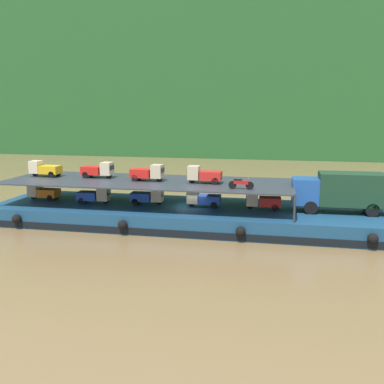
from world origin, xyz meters
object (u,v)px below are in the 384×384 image
(mini_truck_upper_stern, at_px, (45,169))
(mini_truck_upper_fore, at_px, (148,173))
(cargo_barge, at_px, (192,215))
(motorcycle_upper_port, at_px, (241,183))
(covered_lorry, at_px, (340,191))
(mini_truck_upper_mid, at_px, (98,170))
(mini_truck_lower_stern, at_px, (43,192))
(mini_truck_lower_aft, at_px, (94,195))
(mini_truck_lower_bow, at_px, (263,201))
(mini_truck_upper_bow, at_px, (204,175))
(mini_truck_lower_fore, at_px, (203,198))
(mini_truck_lower_mid, at_px, (148,196))

(mini_truck_upper_stern, height_order, mini_truck_upper_fore, same)
(cargo_barge, bearing_deg, motorcycle_upper_port, -28.42)
(covered_lorry, bearing_deg, mini_truck_upper_mid, 178.48)
(mini_truck_upper_mid, distance_m, motorcycle_upper_port, 13.03)
(mini_truck_lower_stern, xyz_separation_m, mini_truck_lower_aft, (5.06, -0.50, 0.00))
(mini_truck_upper_stern, height_order, mini_truck_upper_mid, same)
(mini_truck_lower_bow, height_order, mini_truck_upper_stern, mini_truck_upper_stern)
(mini_truck_lower_aft, height_order, mini_truck_upper_fore, mini_truck_upper_fore)
(mini_truck_lower_bow, bearing_deg, covered_lorry, 0.76)
(mini_truck_upper_fore, bearing_deg, mini_truck_upper_bow, -2.48)
(mini_truck_upper_mid, bearing_deg, mini_truck_lower_stern, -171.32)
(mini_truck_lower_bow, height_order, mini_truck_upper_bow, mini_truck_upper_bow)
(mini_truck_upper_stern, xyz_separation_m, mini_truck_upper_bow, (14.46, -0.68, 0.00))
(mini_truck_upper_fore, xyz_separation_m, mini_truck_upper_bow, (4.78, -0.21, 0.00))
(mini_truck_upper_stern, distance_m, mini_truck_upper_bow, 14.48)
(mini_truck_upper_stern, relative_size, mini_truck_upper_bow, 1.01)
(mini_truck_lower_fore, distance_m, mini_truck_lower_bow, 4.82)
(mini_truck_upper_bow, xyz_separation_m, motorcycle_upper_port, (3.16, -2.10, -0.26))
(cargo_barge, relative_size, covered_lorry, 4.20)
(mini_truck_lower_mid, bearing_deg, mini_truck_lower_fore, -0.03)
(mini_truck_upper_bow, bearing_deg, covered_lorry, 2.19)
(mini_truck_lower_stern, xyz_separation_m, mini_truck_upper_mid, (4.95, 0.75, 2.00))
(covered_lorry, distance_m, mini_truck_upper_bow, 10.63)
(mini_truck_lower_fore, bearing_deg, cargo_barge, -175.85)
(mini_truck_lower_stern, distance_m, mini_truck_upper_mid, 5.39)
(covered_lorry, xyz_separation_m, motorcycle_upper_port, (-7.42, -2.50, 0.74))
(motorcycle_upper_port, bearing_deg, mini_truck_lower_fore, 144.52)
(mini_truck_lower_stern, height_order, mini_truck_upper_stern, mini_truck_upper_stern)
(cargo_barge, xyz_separation_m, mini_truck_upper_stern, (-13.45, 0.52, 3.44))
(mini_truck_upper_bow, relative_size, motorcycle_upper_port, 1.44)
(mini_truck_lower_stern, bearing_deg, covered_lorry, 0.51)
(mini_truck_upper_stern, distance_m, mini_truck_upper_mid, 4.96)
(mini_truck_upper_fore, height_order, mini_truck_upper_bow, same)
(mini_truck_lower_mid, bearing_deg, mini_truck_lower_aft, -173.14)
(cargo_barge, height_order, mini_truck_lower_mid, mini_truck_lower_mid)
(mini_truck_lower_aft, distance_m, mini_truck_lower_mid, 4.59)
(covered_lorry, height_order, mini_truck_lower_stern, covered_lorry)
(mini_truck_lower_stern, height_order, motorcycle_upper_port, motorcycle_upper_port)
(mini_truck_upper_fore, bearing_deg, mini_truck_lower_bow, 0.72)
(mini_truck_upper_bow, bearing_deg, mini_truck_upper_stern, 177.31)
(cargo_barge, bearing_deg, mini_truck_upper_stern, 177.79)
(mini_truck_lower_aft, xyz_separation_m, mini_truck_upper_mid, (-0.11, 1.26, 2.00))
(covered_lorry, distance_m, mini_truck_lower_mid, 15.45)
(mini_truck_lower_mid, relative_size, mini_truck_upper_stern, 1.00)
(covered_lorry, bearing_deg, mini_truck_lower_stern, -179.49)
(mini_truck_lower_aft, distance_m, mini_truck_upper_stern, 5.53)
(motorcycle_upper_port, bearing_deg, mini_truck_upper_bow, 146.44)
(mini_truck_lower_stern, bearing_deg, mini_truck_upper_mid, 8.68)
(mini_truck_upper_fore, bearing_deg, mini_truck_upper_mid, 171.23)
(mini_truck_lower_aft, relative_size, mini_truck_upper_mid, 1.00)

